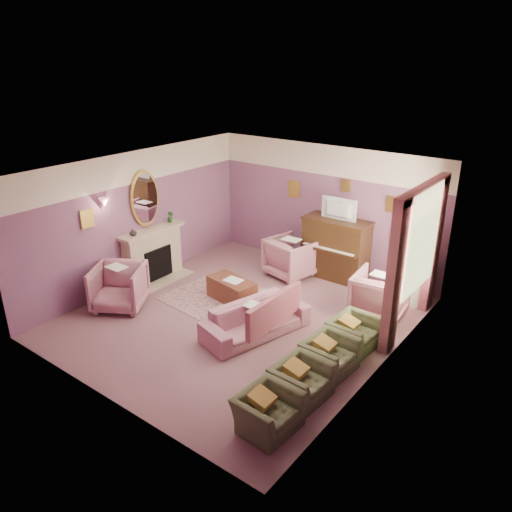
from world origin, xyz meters
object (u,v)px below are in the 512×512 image
Objects in this scene: floral_armchair_left at (291,255)px; olive_chair_c at (330,350)px; olive_chair_a at (268,406)px; floral_armchair_front at (119,285)px; piano at (336,249)px; floral_armchair_right at (380,293)px; television at (337,208)px; sofa at (256,314)px; olive_chair_d at (354,329)px; olive_chair_b at (301,376)px; side_table at (414,286)px; coffee_table at (232,290)px.

floral_armchair_left is 3.56m from olive_chair_c.
olive_chair_c is at bearing 90.00° from olive_chair_a.
olive_chair_c is (4.25, 0.65, -0.13)m from floral_armchair_front.
piano is at bearing 117.57° from olive_chair_c.
television is at bearing 145.94° from floral_armchair_right.
sofa is 2.42× the size of olive_chair_c.
floral_armchair_front is 4.37m from olive_chair_a.
television is at bearing 91.49° from sofa.
olive_chair_c is at bearing -62.43° from piano.
floral_armchair_front is 4.50m from olive_chair_d.
olive_chair_b and olive_chair_d have the same top height.
floral_armchair_right reaches higher than sofa.
television is at bearing 117.95° from olive_chair_c.
side_table is at bearing 39.31° from floral_armchair_front.
sofa is at bearing -157.05° from olive_chair_d.
floral_armchair_left is at bearing 60.76° from floral_armchair_front.
olive_chair_b is (0.11, -2.87, -0.13)m from floral_armchair_right.
piano is at bearing 112.49° from olive_chair_b.
television is 0.99× the size of olive_chair_b.
floral_armchair_front is at bearing -124.62° from piano.
olive_chair_a is at bearing -49.02° from sofa.
olive_chair_d is 2.19m from side_table.
side_table is at bearing 86.92° from olive_chair_b.
piano is 5.06m from olive_chair_a.
olive_chair_c is 1.15× the size of side_table.
television is 4.42m from olive_chair_b.
floral_armchair_front is (-2.61, -3.74, -1.12)m from television.
olive_chair_b is at bearing -93.08° from side_table.
floral_armchair_left is at bearing 119.86° from olive_chair_a.
piano is 1.74× the size of olive_chair_a.
olive_chair_a is (2.72, -2.53, 0.12)m from coffee_table.
olive_chair_a is at bearing -90.00° from olive_chair_d.
television is at bearing 31.58° from floral_armchair_left.
side_table is (2.64, 0.40, -0.13)m from floral_armchair_left.
olive_chair_b is (2.43, -3.42, -0.13)m from floral_armchair_left.
side_table is (0.21, 4.64, 0.00)m from olive_chair_a.
television is 0.99× the size of olive_chair_a.
floral_armchair_left is at bearing 166.79° from floral_armchair_right.
coffee_table is at bearing 178.47° from olive_chair_d.
side_table reaches higher than olive_chair_c.
side_table is (0.21, 3.82, 0.00)m from olive_chair_b.
television reaches higher than floral_armchair_right.
floral_armchair_left reaches higher than olive_chair_c.
sofa is 2.02× the size of floral_armchair_left.
olive_chair_c is (0.00, 0.82, 0.00)m from olive_chair_b.
floral_armchair_front is at bearing -171.35° from olive_chair_c.
olive_chair_a is at bearing -90.00° from olive_chair_c.
sofa is 2.39m from floral_armchair_right.
floral_armchair_right and floral_armchair_front have the same top height.
television reaches higher than olive_chair_a.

